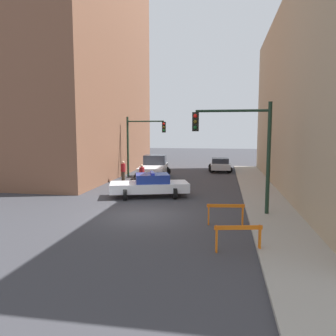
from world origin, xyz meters
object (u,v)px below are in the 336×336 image
at_px(white_truck, 154,167).
at_px(barrier_front, 238,234).
at_px(traffic_light_near, 243,141).
at_px(police_car, 150,185).
at_px(traffic_light_far, 140,138).
at_px(parked_car_near, 220,164).
at_px(pedestrian_corner, 123,171).
at_px(barrier_mid, 226,211).
at_px(pedestrian_crossing, 142,176).

height_order(white_truck, barrier_front, white_truck).
relative_size(traffic_light_near, white_truck, 0.94).
bearing_deg(police_car, traffic_light_far, 1.71).
xyz_separation_m(traffic_light_near, parked_car_near, (-1.23, 17.01, -2.86)).
relative_size(parked_car_near, barrier_front, 2.78).
xyz_separation_m(parked_car_near, barrier_front, (0.87, -21.96, -0.06)).
bearing_deg(police_car, pedestrian_corner, 15.57).
bearing_deg(traffic_light_far, barrier_mid, -61.92).
bearing_deg(barrier_mid, parked_car_near, 91.44).
relative_size(traffic_light_far, pedestrian_corner, 3.13).
distance_m(police_car, white_truck, 8.00).
height_order(white_truck, parked_car_near, white_truck).
distance_m(pedestrian_crossing, barrier_front, 13.02).
height_order(barrier_front, barrier_mid, same).
height_order(traffic_light_near, pedestrian_corner, traffic_light_near).
relative_size(traffic_light_far, pedestrian_crossing, 3.13).
bearing_deg(pedestrian_crossing, barrier_mid, 98.55).
bearing_deg(barrier_front, white_truck, 111.31).
distance_m(traffic_light_near, barrier_front, 5.76).
height_order(traffic_light_far, white_truck, traffic_light_far).
bearing_deg(traffic_light_far, pedestrian_corner, -101.10).
xyz_separation_m(traffic_light_near, barrier_front, (-0.35, -4.96, -2.91)).
bearing_deg(barrier_mid, pedestrian_crossing, 124.77).
xyz_separation_m(parked_car_near, pedestrian_corner, (-7.40, -8.20, 0.19)).
distance_m(parked_car_near, pedestrian_corner, 11.05).
xyz_separation_m(barrier_front, barrier_mid, (-0.40, 3.12, 0.00)).
bearing_deg(white_truck, traffic_light_far, 154.88).
bearing_deg(pedestrian_crossing, barrier_front, 92.13).
height_order(white_truck, pedestrian_crossing, white_truck).
distance_m(police_car, barrier_mid, 6.96).
distance_m(pedestrian_corner, barrier_mid, 13.23).
height_order(pedestrian_corner, barrier_mid, pedestrian_corner).
height_order(traffic_light_near, traffic_light_far, traffic_light_near).
bearing_deg(pedestrian_crossing, parked_car_near, -143.04).
bearing_deg(traffic_light_far, pedestrian_crossing, -74.29).
height_order(traffic_light_near, pedestrian_crossing, traffic_light_near).
xyz_separation_m(traffic_light_near, pedestrian_crossing, (-6.54, 6.50, -2.67)).
distance_m(traffic_light_near, traffic_light_far, 14.29).
bearing_deg(barrier_mid, traffic_light_near, 67.67).
bearing_deg(traffic_light_near, barrier_front, -94.09).
distance_m(white_truck, pedestrian_crossing, 4.83).
relative_size(pedestrian_corner, barrier_front, 1.05).
distance_m(police_car, pedestrian_crossing, 3.29).
distance_m(parked_car_near, barrier_mid, 18.84).
height_order(pedestrian_crossing, pedestrian_corner, same).
bearing_deg(white_truck, barrier_mid, -70.70).
bearing_deg(police_car, barrier_mid, -156.32).
bearing_deg(barrier_front, traffic_light_far, 114.60).
height_order(police_car, barrier_front, police_car).
xyz_separation_m(traffic_light_near, pedestrian_corner, (-8.62, 8.80, -2.67)).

